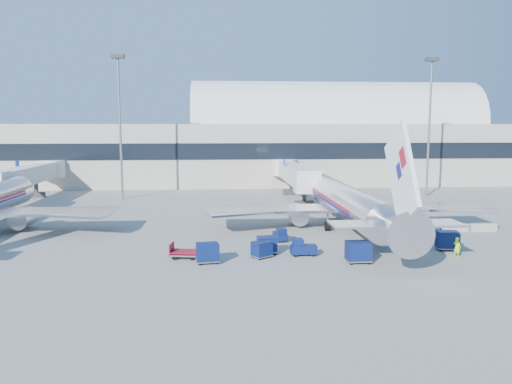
{
  "coord_description": "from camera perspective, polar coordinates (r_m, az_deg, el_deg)",
  "views": [
    {
      "loc": [
        -4.63,
        -50.26,
        11.53
      ],
      "look_at": [
        -0.4,
        6.0,
        4.11
      ],
      "focal_mm": 35.0,
      "sensor_mm": 36.0,
      "label": 1
    }
  ],
  "objects": [
    {
      "name": "cart_train_c",
      "position": [
        42.83,
        -5.55,
        -6.9
      ],
      "size": [
        2.15,
        1.77,
        1.71
      ],
      "rotation": [
        0.0,
        0.0,
        0.16
      ],
      "color": "#091646",
      "rests_on": "ground"
    },
    {
      "name": "tug_lead",
      "position": [
        45.35,
        5.32,
        -6.37
      ],
      "size": [
        2.36,
        1.23,
        1.52
      ],
      "rotation": [
        0.0,
        0.0,
        0.03
      ],
      "color": "#091646",
      "rests_on": "ground"
    },
    {
      "name": "airliner_main",
      "position": [
        57.34,
        10.53,
        -1.27
      ],
      "size": [
        32.0,
        37.26,
        12.07
      ],
      "color": "silver",
      "rests_on": "ground"
    },
    {
      "name": "jetbridge_near",
      "position": [
        82.34,
        4.26,
        2.17
      ],
      "size": [
        4.4,
        27.5,
        6.25
      ],
      "color": "silver",
      "rests_on": "ground"
    },
    {
      "name": "jetbridge_mid",
      "position": [
        86.7,
        -24.38,
        1.79
      ],
      "size": [
        4.4,
        27.5,
        6.25
      ],
      "color": "silver",
      "rests_on": "ground"
    },
    {
      "name": "mast_east",
      "position": [
        87.48,
        19.28,
        9.21
      ],
      "size": [
        2.0,
        1.2,
        22.6
      ],
      "color": "slate",
      "rests_on": "ground"
    },
    {
      "name": "ramp_worker",
      "position": [
        47.96,
        21.99,
        -5.86
      ],
      "size": [
        0.71,
        0.79,
        1.81
      ],
      "primitive_type": "imported",
      "rotation": [
        0.0,
        0.0,
        2.11
      ],
      "color": "#ABD916",
      "rests_on": "ground"
    },
    {
      "name": "barrier_near",
      "position": [
        58.02,
        18.79,
        -3.93
      ],
      "size": [
        3.0,
        0.55,
        0.9
      ],
      "primitive_type": "cube",
      "color": "#9E9E96",
      "rests_on": "ground"
    },
    {
      "name": "cart_solo_near",
      "position": [
        43.6,
        11.6,
        -6.68
      ],
      "size": [
        2.12,
        1.64,
        1.83
      ],
      "rotation": [
        0.0,
        0.0,
        0.03
      ],
      "color": "#091646",
      "rests_on": "ground"
    },
    {
      "name": "cart_solo_far",
      "position": [
        50.35,
        21.04,
        -5.14
      ],
      "size": [
        2.26,
        1.87,
        1.79
      ],
      "rotation": [
        0.0,
        0.0,
        -0.17
      ],
      "color": "#091646",
      "rests_on": "ground"
    },
    {
      "name": "tug_right",
      "position": [
        51.23,
        16.28,
        -5.07
      ],
      "size": [
        2.46,
        1.98,
        1.44
      ],
      "rotation": [
        0.0,
        0.0,
        -0.47
      ],
      "color": "#091646",
      "rests_on": "ground"
    },
    {
      "name": "terminal",
      "position": [
        106.68,
        -9.16,
        5.24
      ],
      "size": [
        170.0,
        28.15,
        21.0
      ],
      "color": "#B2AA9E",
      "rests_on": "ground"
    },
    {
      "name": "cart_train_b",
      "position": [
        44.35,
        0.66,
        -6.53
      ],
      "size": [
        2.09,
        1.99,
        1.47
      ],
      "rotation": [
        0.0,
        0.0,
        0.6
      ],
      "color": "#091646",
      "rests_on": "ground"
    },
    {
      "name": "tug_left",
      "position": [
        50.75,
        2.8,
        -4.94
      ],
      "size": [
        1.4,
        2.24,
        1.36
      ],
      "rotation": [
        0.0,
        0.0,
        1.75
      ],
      "color": "#091646",
      "rests_on": "ground"
    },
    {
      "name": "mast_west",
      "position": [
        81.79,
        -15.35,
        9.51
      ],
      "size": [
        2.0,
        1.2,
        22.6
      ],
      "color": "slate",
      "rests_on": "ground"
    },
    {
      "name": "barrier_mid",
      "position": [
        59.39,
        21.73,
        -3.8
      ],
      "size": [
        3.0,
        0.55,
        0.9
      ],
      "primitive_type": "cube",
      "color": "#9E9E96",
      "rests_on": "ground"
    },
    {
      "name": "cart_open_red",
      "position": [
        44.69,
        -8.09,
        -6.91
      ],
      "size": [
        2.7,
        2.09,
        0.66
      ],
      "rotation": [
        0.0,
        0.0,
        -0.15
      ],
      "color": "slate",
      "rests_on": "ground"
    },
    {
      "name": "ground",
      "position": [
        51.77,
        0.94,
        -5.38
      ],
      "size": [
        260.0,
        260.0,
        0.0
      ],
      "primitive_type": "plane",
      "color": "gray",
      "rests_on": "ground"
    },
    {
      "name": "cart_train_a",
      "position": [
        45.76,
        1.25,
        -6.02
      ],
      "size": [
        1.92,
        1.55,
        1.57
      ],
      "rotation": [
        0.0,
        0.0,
        0.11
      ],
      "color": "#091646",
      "rests_on": "ground"
    },
    {
      "name": "barrier_far",
      "position": [
        60.9,
        24.53,
        -3.68
      ],
      "size": [
        3.0,
        0.55,
        0.9
      ],
      "primitive_type": "cube",
      "color": "#9E9E96",
      "rests_on": "ground"
    }
  ]
}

